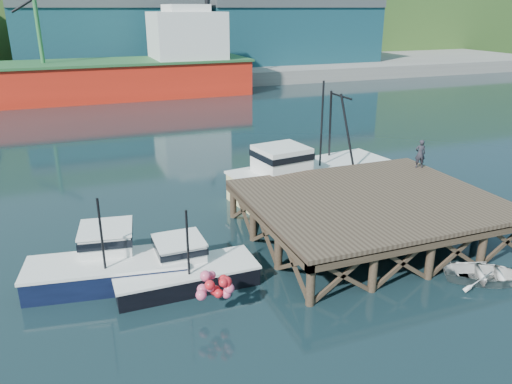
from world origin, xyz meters
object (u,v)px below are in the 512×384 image
dockworker (420,154)px  boat_black (185,269)px  dinghy (486,274)px  boat_navy (107,263)px  trawler (309,172)px

dockworker → boat_black: bearing=36.7°
boat_black → dinghy: 12.84m
dinghy → boat_navy: bearing=97.7°
trawler → dockworker: (5.46, -3.39, 1.53)m
trawler → dinghy: (2.23, -12.30, -1.08)m
boat_black → dockworker: size_ratio=3.54×
dinghy → boat_black: bearing=98.6°
boat_black → dockworker: bearing=15.7°
boat_black → dinghy: size_ratio=1.70×
dockworker → boat_navy: bearing=29.9°
dinghy → dockworker: size_ratio=2.08×
trawler → dinghy: 12.55m
boat_black → trawler: (9.80, 7.81, 0.77)m
boat_navy → boat_black: bearing=-16.6°
trawler → dinghy: trawler is taller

